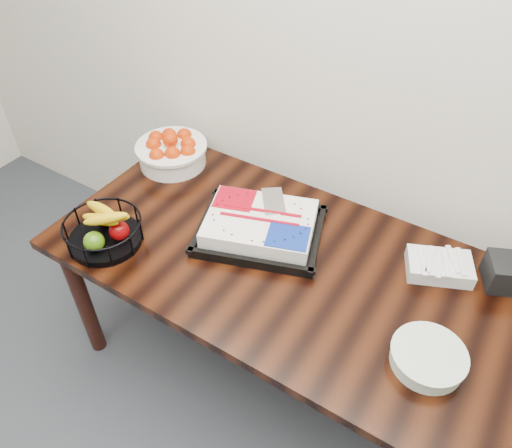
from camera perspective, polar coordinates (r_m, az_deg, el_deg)
The scene contains 7 objects.
table at distance 1.95m, azimuth 3.30°, elevation -5.85°, with size 1.80×0.90×0.75m.
cake_tray at distance 1.95m, azimuth 0.48°, elevation -0.25°, with size 0.57×0.51×0.10m.
tangerine_bowl at distance 2.33m, azimuth -9.67°, elevation 8.65°, with size 0.33×0.33×0.21m.
fruit_basket at distance 1.99m, azimuth -17.07°, elevation -0.60°, with size 0.30×0.30×0.16m.
plate_stack at distance 1.67m, azimuth 19.03°, elevation -14.25°, with size 0.23×0.23×0.06m.
fork_bag at distance 1.94m, azimuth 20.22°, elevation -4.52°, with size 0.27×0.23×0.07m.
napkin_box at distance 1.98m, azimuth 26.94°, elevation -5.00°, with size 0.15×0.13×0.11m, color black.
Camera 1 is at (0.59, 0.85, 2.12)m, focal length 35.00 mm.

